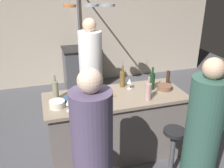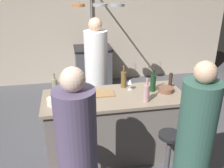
{
  "view_description": "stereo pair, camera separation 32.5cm",
  "coord_description": "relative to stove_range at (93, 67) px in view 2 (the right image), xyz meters",
  "views": [
    {
      "loc": [
        -0.86,
        -2.71,
        2.29
      ],
      "look_at": [
        0.0,
        0.15,
        1.0
      ],
      "focal_mm": 40.04,
      "sensor_mm": 36.0,
      "label": 1
    },
    {
      "loc": [
        -0.55,
        -2.79,
        2.29
      ],
      "look_at": [
        0.0,
        0.15,
        1.0
      ],
      "focal_mm": 40.04,
      "sensor_mm": 36.0,
      "label": 2
    }
  ],
  "objects": [
    {
      "name": "ground_plane",
      "position": [
        0.0,
        -2.45,
        -0.45
      ],
      "size": [
        9.0,
        9.0,
        0.0
      ],
      "primitive_type": "plane",
      "color": "#4C4C51"
    },
    {
      "name": "back_wall",
      "position": [
        0.0,
        0.4,
        0.85
      ],
      "size": [
        6.4,
        0.16,
        2.6
      ],
      "primitive_type": "cube",
      "color": "#BCAD99",
      "rests_on": "ground_plane"
    },
    {
      "name": "kitchen_island",
      "position": [
        0.0,
        -2.45,
        0.01
      ],
      "size": [
        1.8,
        0.72,
        0.9
      ],
      "color": "slate",
      "rests_on": "ground_plane"
    },
    {
      "name": "stove_range",
      "position": [
        0.0,
        0.0,
        0.0
      ],
      "size": [
        0.8,
        0.64,
        0.89
      ],
      "color": "#47474C",
      "rests_on": "ground_plane"
    },
    {
      "name": "chef",
      "position": [
        -0.1,
        -1.47,
        0.36
      ],
      "size": [
        0.37,
        0.37,
        1.73
      ],
      "color": "white",
      "rests_on": "ground_plane"
    },
    {
      "name": "bar_stool_left",
      "position": [
        -0.51,
        -3.07,
        -0.07
      ],
      "size": [
        0.28,
        0.28,
        0.68
      ],
      "color": "#4C4C51",
      "rests_on": "ground_plane"
    },
    {
      "name": "guest_left",
      "position": [
        -0.52,
        -3.45,
        0.33
      ],
      "size": [
        0.35,
        0.35,
        1.66
      ],
      "color": "#594C6B",
      "rests_on": "ground_plane"
    },
    {
      "name": "bar_stool_right",
      "position": [
        0.52,
        -3.07,
        -0.07
      ],
      "size": [
        0.28,
        0.28,
        0.68
      ],
      "color": "#4C4C51",
      "rests_on": "ground_plane"
    },
    {
      "name": "guest_right",
      "position": [
        0.59,
        -3.44,
        0.32
      ],
      "size": [
        0.35,
        0.35,
        1.65
      ],
      "color": "#33594C",
      "rests_on": "ground_plane"
    },
    {
      "name": "overhead_pot_rack",
      "position": [
        0.05,
        -0.5,
        1.21
      ],
      "size": [
        0.88,
        1.34,
        2.17
      ],
      "color": "gray",
      "rests_on": "ground_plane"
    },
    {
      "name": "cutting_board",
      "position": [
        -0.15,
        -2.37,
        0.46
      ],
      "size": [
        0.32,
        0.22,
        0.02
      ],
      "primitive_type": "cube",
      "color": "#997047",
      "rests_on": "kitchen_island"
    },
    {
      "name": "pepper_mill",
      "position": [
        0.79,
        -2.34,
        0.56
      ],
      "size": [
        0.05,
        0.05,
        0.21
      ],
      "primitive_type": "cylinder",
      "color": "#382319",
      "rests_on": "kitchen_island"
    },
    {
      "name": "wine_bottle_rose",
      "position": [
        0.35,
        -2.67,
        0.57
      ],
      "size": [
        0.07,
        0.07,
        0.3
      ],
      "color": "#B78C8E",
      "rests_on": "kitchen_island"
    },
    {
      "name": "wine_bottle_white",
      "position": [
        -0.72,
        -2.33,
        0.58
      ],
      "size": [
        0.07,
        0.07,
        0.32
      ],
      "color": "gray",
      "rests_on": "kitchen_island"
    },
    {
      "name": "wine_bottle_red",
      "position": [
        0.53,
        -2.39,
        0.57
      ],
      "size": [
        0.07,
        0.07,
        0.31
      ],
      "color": "#143319",
      "rests_on": "kitchen_island"
    },
    {
      "name": "wine_bottle_amber",
      "position": [
        0.18,
        -2.2,
        0.57
      ],
      "size": [
        0.07,
        0.07,
        0.3
      ],
      "color": "brown",
      "rests_on": "kitchen_island"
    },
    {
      "name": "wine_glass_by_chef",
      "position": [
        0.24,
        -2.3,
        0.56
      ],
      "size": [
        0.07,
        0.07,
        0.15
      ],
      "color": "silver",
      "rests_on": "kitchen_island"
    },
    {
      "name": "wine_glass_near_left_guest",
      "position": [
        -0.61,
        -2.67,
        0.56
      ],
      "size": [
        0.07,
        0.07,
        0.15
      ],
      "color": "silver",
      "rests_on": "kitchen_island"
    },
    {
      "name": "mixing_bowl_ceramic",
      "position": [
        -0.73,
        -2.54,
        0.49
      ],
      "size": [
        0.18,
        0.18,
        0.08
      ],
      "primitive_type": "cylinder",
      "color": "silver",
      "rests_on": "kitchen_island"
    },
    {
      "name": "mixing_bowl_wooden",
      "position": [
        0.69,
        -2.45,
        0.48
      ],
      "size": [
        0.2,
        0.2,
        0.06
      ],
      "primitive_type": "cylinder",
      "color": "brown",
      "rests_on": "kitchen_island"
    },
    {
      "name": "mixing_bowl_blue",
      "position": [
        -0.54,
        -2.45,
        0.48
      ],
      "size": [
        0.22,
        0.22,
        0.06
      ],
      "primitive_type": "cylinder",
      "color": "#334C6B",
      "rests_on": "kitchen_island"
    }
  ]
}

